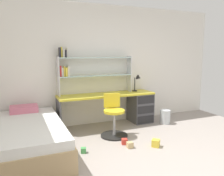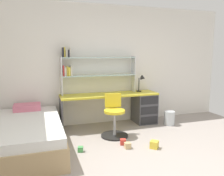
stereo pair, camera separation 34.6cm
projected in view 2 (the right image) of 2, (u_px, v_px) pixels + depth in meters
The scene contains 11 objects.
room_shell at pixel (58, 71), 3.48m from camera, with size 5.74×6.16×2.65m.
desk at pixel (134, 105), 5.12m from camera, with size 2.13×0.53×0.71m.
bookshelf_hutch at pixel (91, 68), 4.84m from camera, with size 1.64×0.22×1.00m.
desk_lamp at pixel (142, 81), 5.16m from camera, with size 0.20×0.17×0.38m.
swivel_chair at pixel (114, 120), 4.34m from camera, with size 0.52×0.52×0.81m.
bed_platform at pixel (27, 135), 3.76m from camera, with size 1.16×2.04×0.60m.
waste_bin at pixel (169, 118), 5.04m from camera, with size 0.24×0.24×0.31m, color silver.
toy_block_green_0 at pixel (80, 149), 3.67m from camera, with size 0.08×0.08×0.08m, color #479E51.
toy_block_red_1 at pixel (123, 142), 3.96m from camera, with size 0.10×0.10×0.10m, color red.
toy_block_yellow_2 at pixel (154, 145), 3.80m from camera, with size 0.13×0.13×0.13m, color gold.
toy_block_natural_3 at pixel (128, 145), 3.80m from camera, with size 0.10×0.10×0.10m, color tan.
Camera 2 is at (-1.54, -2.31, 1.59)m, focal length 36.21 mm.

